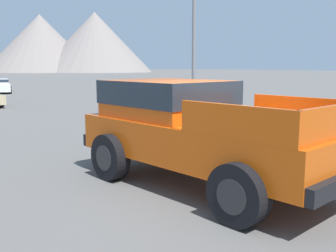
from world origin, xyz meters
name	(u,v)px	position (x,y,z in m)	size (l,w,h in m)	color
ground_plane	(217,189)	(0.00, 0.00, 0.00)	(320.00, 320.00, 0.00)	#5B5956
orange_pickup_truck	(192,126)	(-0.04, 0.60, 1.10)	(2.41, 5.24, 1.93)	#CC4C0C
red_convertible_car	(319,140)	(3.91, 0.01, 0.39)	(2.30, 4.56, 0.94)	red
street_lamp_post	(194,6)	(5.78, 6.08, 4.42)	(0.90, 0.24, 7.32)	slate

